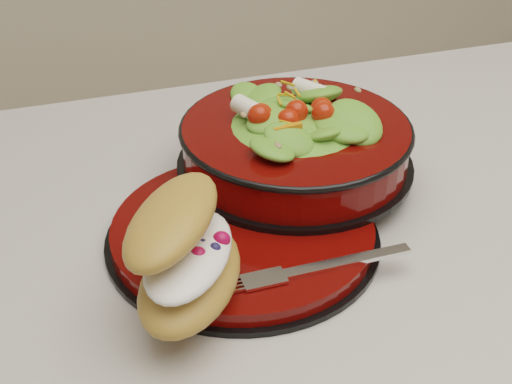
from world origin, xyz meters
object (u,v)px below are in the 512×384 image
object	(u,v)px
salad_bowl	(296,135)
croissant	(187,253)
fork	(322,267)
dinner_plate	(244,232)

from	to	relation	value
salad_bowl	croissant	distance (m)	0.23
croissant	fork	distance (m)	0.12
dinner_plate	croissant	distance (m)	0.12
salad_bowl	croissant	size ratio (longest dim) A/B	1.46
dinner_plate	salad_bowl	xyz separation A→B (m)	(0.08, 0.09, 0.05)
dinner_plate	fork	bearing A→B (deg)	-61.68
dinner_plate	fork	distance (m)	0.10
croissant	fork	xyz separation A→B (m)	(0.12, -0.01, -0.04)
dinner_plate	salad_bowl	distance (m)	0.13
dinner_plate	croissant	bearing A→B (deg)	-132.49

